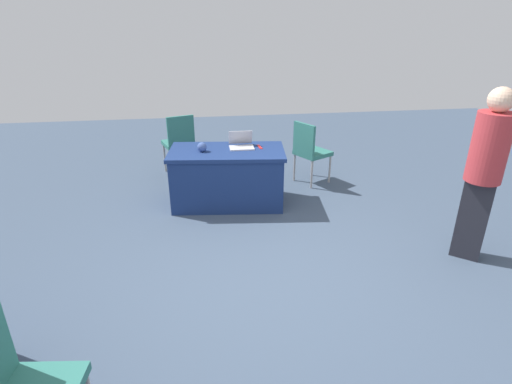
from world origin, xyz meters
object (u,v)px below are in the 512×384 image
object	(u,v)px
table_foreground	(228,177)
scissors_red	(260,147)
chair_by_pillar	(310,149)
person_attendee_standing	(485,168)
laptop_silver	(241,144)
chair_tucked_left	(179,140)
yarn_ball	(202,147)

from	to	relation	value
table_foreground	scissors_red	world-z (taller)	scissors_red
chair_by_pillar	table_foreground	bearing A→B (deg)	-95.16
person_attendee_standing	laptop_silver	world-z (taller)	person_attendee_standing
chair_by_pillar	scissors_red	xyz separation A→B (m)	(0.83, 0.49, 0.22)
chair_by_pillar	person_attendee_standing	bearing A→B (deg)	-2.50
chair_tucked_left	laptop_silver	size ratio (longest dim) A/B	3.06
table_foreground	person_attendee_standing	bearing A→B (deg)	144.79
laptop_silver	yarn_ball	xyz separation A→B (m)	(0.52, 0.11, 0.02)
chair_by_pillar	scissors_red	distance (m)	0.99
yarn_ball	laptop_silver	bearing A→B (deg)	-168.14
person_attendee_standing	yarn_ball	bearing A→B (deg)	-171.41
chair_tucked_left	table_foreground	bearing A→B (deg)	-79.95
person_attendee_standing	scissors_red	size ratio (longest dim) A/B	9.83
chair_tucked_left	chair_by_pillar	xyz separation A→B (m)	(-1.94, 0.63, -0.03)
chair_tucked_left	person_attendee_standing	xyz separation A→B (m)	(-3.05, 2.89, 0.42)
chair_by_pillar	yarn_ball	world-z (taller)	chair_by_pillar
person_attendee_standing	yarn_ball	world-z (taller)	person_attendee_standing
table_foreground	yarn_ball	world-z (taller)	yarn_ball
chair_tucked_left	laptop_silver	world-z (taller)	chair_tucked_left
scissors_red	chair_by_pillar	bearing A→B (deg)	114.01
table_foreground	yarn_ball	size ratio (longest dim) A/B	13.09
chair_tucked_left	laptop_silver	distance (m)	1.42
table_foreground	scissors_red	xyz separation A→B (m)	(-0.44, -0.07, 0.38)
table_foreground	yarn_ball	xyz separation A→B (m)	(0.32, 0.01, 0.44)
person_attendee_standing	yarn_ball	size ratio (longest dim) A/B	14.71
table_foreground	chair_tucked_left	world-z (taller)	chair_tucked_left
chair_tucked_left	scissors_red	xyz separation A→B (m)	(-1.10, 1.13, 0.19)
table_foreground	laptop_silver	size ratio (longest dim) A/B	4.92
person_attendee_standing	yarn_ball	distance (m)	3.19
laptop_silver	scissors_red	world-z (taller)	laptop_silver
laptop_silver	scissors_red	xyz separation A→B (m)	(-0.24, 0.03, -0.04)
chair_tucked_left	person_attendee_standing	world-z (taller)	person_attendee_standing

